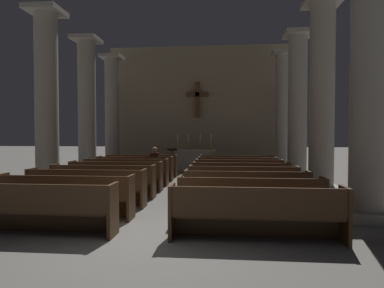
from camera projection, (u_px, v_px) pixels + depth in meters
The scene contains 32 objects.
ground_plane at pixel (143, 237), 5.80m from camera, with size 80.00×80.00×0.00m, color #66635E.
pew_left_row_1 at pixel (34, 208), 5.92m from camera, with size 2.98×0.50×0.95m.
pew_left_row_2 at pixel (65, 196), 7.07m from camera, with size 2.98×0.50×0.95m.
pew_left_row_3 at pixel (86, 188), 8.21m from camera, with size 2.98×0.50×0.95m.
pew_left_row_4 at pixel (103, 181), 9.35m from camera, with size 2.98×0.50×0.95m.
pew_left_row_5 at pixel (116, 176), 10.49m from camera, with size 2.98×0.50×0.95m.
pew_left_row_6 at pixel (126, 172), 11.63m from camera, with size 2.98×0.50×0.95m.
pew_left_row_7 at pixel (135, 168), 12.77m from camera, with size 2.98×0.50×0.95m.
pew_left_row_8 at pixel (142, 166), 13.92m from camera, with size 2.98×0.50×0.95m.
pew_right_row_1 at pixel (256, 213), 5.56m from camera, with size 2.98×0.50×0.95m.
pew_right_row_2 at pixel (251, 200), 6.71m from camera, with size 2.98×0.50×0.95m.
pew_right_row_3 at pixel (246, 190), 7.85m from camera, with size 2.98×0.50×0.95m.
pew_right_row_4 at pixel (243, 183), 8.99m from camera, with size 2.98×0.50×0.95m.
pew_right_row_5 at pixel (241, 177), 10.13m from camera, with size 2.98×0.50×0.95m.
pew_right_row_6 at pixel (239, 173), 11.27m from camera, with size 2.98×0.50×0.95m.
pew_right_row_7 at pixel (237, 169), 12.41m from camera, with size 2.98×0.50×0.95m.
pew_right_row_8 at pixel (236, 166), 13.56m from camera, with size 2.98×0.50×0.95m.
column_right_nearest at pixel (369, 82), 6.94m from camera, with size 1.14×1.14×6.03m.
column_left_second at pixel (47, 101), 11.06m from camera, with size 1.14×1.14×6.03m.
column_right_second at pixel (322, 99), 10.24m from camera, with size 1.14×1.14×6.03m.
column_left_third at pixel (87, 109), 14.35m from camera, with size 1.14×1.14×6.03m.
column_right_third at pixel (297, 107), 13.53m from camera, with size 1.14×1.14×6.03m.
column_left_fourth at pixel (112, 113), 17.65m from camera, with size 1.14×1.14×6.03m.
column_right_fourth at pixel (283, 112), 16.83m from camera, with size 1.14×1.14×6.03m.
altar at pixel (194, 159), 16.70m from camera, with size 2.20×0.90×1.01m.
candlestick_outer_left at pixel (178, 145), 16.75m from camera, with size 0.16×0.16×0.80m.
candlestick_inner_left at pixel (189, 145), 16.70m from camera, with size 0.16×0.16×0.80m.
candlestick_inner_right at pixel (200, 145), 16.64m from camera, with size 0.16×0.16×0.80m.
candlestick_outer_right at pixel (211, 145), 16.60m from camera, with size 0.16×0.16×0.80m.
apse_with_cross at pixel (198, 106), 18.87m from camera, with size 10.23×0.49×6.84m.
lectern at pixel (172, 161), 15.59m from camera, with size 0.44×0.36×1.15m.
lone_worshipper at pixel (155, 163), 12.73m from camera, with size 0.32×0.43×1.32m.
Camera 1 is at (1.40, -5.64, 1.83)m, focal length 30.66 mm.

